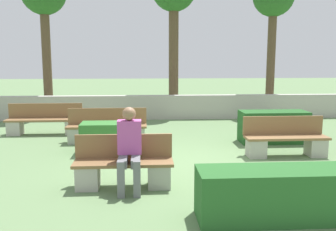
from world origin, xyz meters
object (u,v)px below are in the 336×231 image
object	(u,v)px
bench_front	(124,168)
bench_right_side	(107,129)
bench_back	(44,122)
bench_left_side	(286,141)
tree_center_right	(273,2)
person_seated_man	(129,145)

from	to	relation	value
bench_front	bench_right_side	bearing A→B (deg)	99.98
bench_front	bench_back	size ratio (longest dim) A/B	0.80
bench_front	bench_right_side	xyz separation A→B (m)	(-0.58, 3.28, 0.02)
bench_left_side	bench_back	size ratio (longest dim) A/B	0.88
bench_back	tree_center_right	size ratio (longest dim) A/B	0.40
bench_front	bench_left_side	world-z (taller)	same
bench_left_side	bench_right_side	size ratio (longest dim) A/B	0.90
bench_right_side	tree_center_right	xyz separation A→B (m)	(5.64, 4.52, 3.74)
bench_front	bench_right_side	distance (m)	3.33
bench_left_side	tree_center_right	size ratio (longest dim) A/B	0.35
bench_left_side	person_seated_man	world-z (taller)	person_seated_man
bench_left_side	tree_center_right	xyz separation A→B (m)	(1.70, 6.09, 3.74)
bench_right_side	bench_back	xyz separation A→B (m)	(-1.81, 1.10, 0.00)
bench_right_side	person_seated_man	distance (m)	3.50
bench_back	tree_center_right	distance (m)	9.01
bench_back	person_seated_man	bearing A→B (deg)	-59.69
tree_center_right	bench_left_side	bearing A→B (deg)	-105.64
bench_left_side	bench_back	xyz separation A→B (m)	(-5.75, 2.67, 0.01)
bench_front	person_seated_man	bearing A→B (deg)	-52.33
bench_front	bench_back	bearing A→B (deg)	118.58
bench_left_side	tree_center_right	bearing A→B (deg)	72.09
bench_right_side	bench_back	world-z (taller)	same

